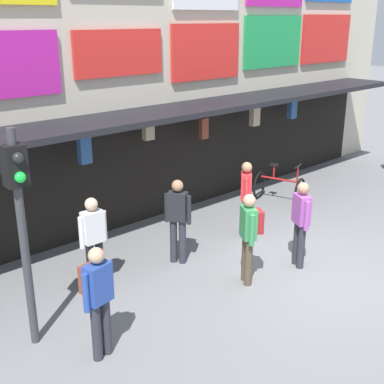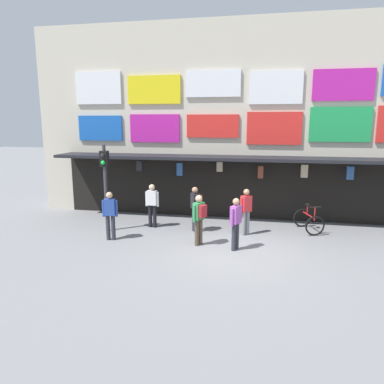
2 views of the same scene
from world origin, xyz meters
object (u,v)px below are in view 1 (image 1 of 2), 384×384
object	(u,v)px
pedestrian_in_white	(246,195)
pedestrian_in_blue	(301,220)
bicycle_parked	(279,187)
pedestrian_in_yellow	(94,238)
pedestrian_in_black	(249,232)
pedestrian_in_green	(98,294)
pedestrian_in_purple	(178,215)
traffic_light_near	(20,206)

from	to	relation	value
pedestrian_in_white	pedestrian_in_blue	world-z (taller)	same
bicycle_parked	pedestrian_in_yellow	world-z (taller)	pedestrian_in_yellow
pedestrian_in_white	pedestrian_in_black	xyz separation A→B (m)	(-1.45, -1.40, 0.04)
pedestrian_in_blue	pedestrian_in_white	bearing A→B (deg)	81.09
pedestrian_in_white	pedestrian_in_green	bearing A→B (deg)	-162.69
pedestrian_in_yellow	pedestrian_in_white	xyz separation A→B (m)	(3.57, -0.27, 0.00)
pedestrian_in_yellow	pedestrian_in_purple	world-z (taller)	same
pedestrian_in_green	pedestrian_in_purple	bearing A→B (deg)	28.64
pedestrian_in_yellow	pedestrian_in_white	size ratio (longest dim) A/B	1.00
traffic_light_near	bicycle_parked	world-z (taller)	traffic_light_near
traffic_light_near	pedestrian_in_yellow	xyz separation A→B (m)	(1.52, 0.77, -1.19)
pedestrian_in_white	pedestrian_in_blue	size ratio (longest dim) A/B	1.00
pedestrian_in_black	pedestrian_in_green	world-z (taller)	same
bicycle_parked	pedestrian_in_green	size ratio (longest dim) A/B	0.79
traffic_light_near	bicycle_parked	bearing A→B (deg)	10.60
pedestrian_in_white	pedestrian_in_blue	xyz separation A→B (m)	(-0.25, -1.61, 0.00)
traffic_light_near	pedestrian_in_white	distance (m)	5.25
pedestrian_in_purple	pedestrian_in_blue	bearing A→B (deg)	-46.34
traffic_light_near	pedestrian_in_green	size ratio (longest dim) A/B	1.90
pedestrian_in_yellow	pedestrian_in_blue	distance (m)	3.81
traffic_light_near	pedestrian_in_black	world-z (taller)	traffic_light_near
pedestrian_in_yellow	pedestrian_in_blue	xyz separation A→B (m)	(3.31, -1.88, 0.00)
pedestrian_in_yellow	pedestrian_in_green	distance (m)	1.94
pedestrian_in_yellow	pedestrian_in_white	distance (m)	3.58
pedestrian_in_purple	pedestrian_in_black	size ratio (longest dim) A/B	1.00
bicycle_parked	pedestrian_in_white	bearing A→B (deg)	-158.80
traffic_light_near	pedestrian_in_black	xyz separation A→B (m)	(3.64, -0.90, -1.16)
pedestrian_in_purple	pedestrian_in_yellow	bearing A→B (deg)	172.93
pedestrian_in_yellow	pedestrian_in_blue	bearing A→B (deg)	-29.56
bicycle_parked	pedestrian_in_black	distance (m)	4.41
bicycle_parked	pedestrian_in_green	world-z (taller)	pedestrian_in_green
pedestrian_in_yellow	bicycle_parked	bearing A→B (deg)	5.98
bicycle_parked	pedestrian_in_white	world-z (taller)	pedestrian_in_white
pedestrian_in_yellow	pedestrian_in_black	xyz separation A→B (m)	(2.12, -1.67, 0.04)
pedestrian_in_white	pedestrian_in_purple	bearing A→B (deg)	178.22
bicycle_parked	pedestrian_in_yellow	xyz separation A→B (m)	(-5.84, -0.61, 0.55)
pedestrian_in_yellow	pedestrian_in_black	world-z (taller)	same
traffic_light_near	pedestrian_in_purple	bearing A→B (deg)	9.67
pedestrian_in_yellow	pedestrian_in_white	world-z (taller)	same
bicycle_parked	pedestrian_in_black	bearing A→B (deg)	-148.55
pedestrian_in_white	pedestrian_in_black	world-z (taller)	same
traffic_light_near	bicycle_parked	distance (m)	7.69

